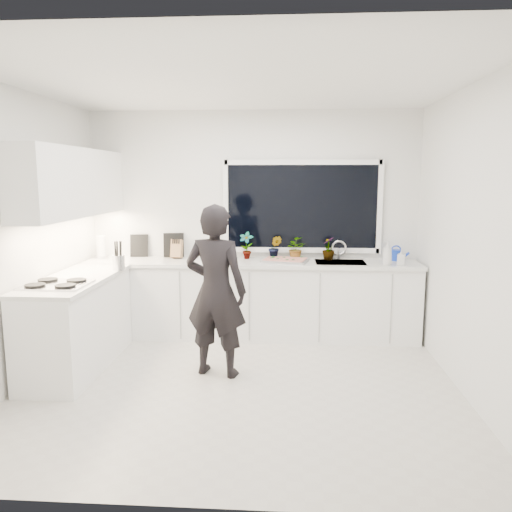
{
  "coord_description": "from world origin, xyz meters",
  "views": [
    {
      "loc": [
        0.44,
        -4.36,
        1.91
      ],
      "look_at": [
        0.13,
        0.4,
        1.15
      ],
      "focal_mm": 35.0,
      "sensor_mm": 36.0,
      "label": 1
    }
  ],
  "objects": [
    {
      "name": "floor",
      "position": [
        0.0,
        0.0,
        -0.01
      ],
      "size": [
        4.0,
        3.5,
        0.02
      ],
      "primitive_type": "cube",
      "color": "beige",
      "rests_on": "ground"
    },
    {
      "name": "wall_back",
      "position": [
        0.0,
        1.76,
        1.35
      ],
      "size": [
        4.0,
        0.02,
        2.7
      ],
      "primitive_type": "cube",
      "color": "white",
      "rests_on": "ground"
    },
    {
      "name": "wall_left",
      "position": [
        -2.01,
        0.0,
        1.35
      ],
      "size": [
        0.02,
        3.5,
        2.7
      ],
      "primitive_type": "cube",
      "color": "white",
      "rests_on": "ground"
    },
    {
      "name": "wall_right",
      "position": [
        2.01,
        0.0,
        1.35
      ],
      "size": [
        0.02,
        3.5,
        2.7
      ],
      "primitive_type": "cube",
      "color": "white",
      "rests_on": "ground"
    },
    {
      "name": "ceiling",
      "position": [
        0.0,
        0.0,
        2.71
      ],
      "size": [
        4.0,
        3.5,
        0.02
      ],
      "primitive_type": "cube",
      "color": "white",
      "rests_on": "wall_back"
    },
    {
      "name": "window",
      "position": [
        0.6,
        1.73,
        1.55
      ],
      "size": [
        1.8,
        0.02,
        1.0
      ],
      "primitive_type": "cube",
      "color": "black",
      "rests_on": "wall_back"
    },
    {
      "name": "base_cabinets_back",
      "position": [
        0.0,
        1.45,
        0.44
      ],
      "size": [
        3.92,
        0.58,
        0.88
      ],
      "primitive_type": "cube",
      "color": "white",
      "rests_on": "floor"
    },
    {
      "name": "base_cabinets_left",
      "position": [
        -1.67,
        0.35,
        0.44
      ],
      "size": [
        0.58,
        1.6,
        0.88
      ],
      "primitive_type": "cube",
      "color": "white",
      "rests_on": "floor"
    },
    {
      "name": "countertop_back",
      "position": [
        0.0,
        1.44,
        0.9
      ],
      "size": [
        3.94,
        0.62,
        0.04
      ],
      "primitive_type": "cube",
      "color": "silver",
      "rests_on": "base_cabinets_back"
    },
    {
      "name": "countertop_left",
      "position": [
        -1.67,
        0.35,
        0.9
      ],
      "size": [
        0.62,
        1.6,
        0.04
      ],
      "primitive_type": "cube",
      "color": "silver",
      "rests_on": "base_cabinets_left"
    },
    {
      "name": "upper_cabinets",
      "position": [
        -1.79,
        0.7,
        1.85
      ],
      "size": [
        0.34,
        2.1,
        0.7
      ],
      "primitive_type": "cube",
      "color": "white",
      "rests_on": "wall_left"
    },
    {
      "name": "sink",
      "position": [
        1.05,
        1.45,
        0.87
      ],
      "size": [
        0.58,
        0.42,
        0.14
      ],
      "primitive_type": "cube",
      "color": "silver",
      "rests_on": "countertop_back"
    },
    {
      "name": "faucet",
      "position": [
        1.05,
        1.65,
        1.03
      ],
      "size": [
        0.03,
        0.03,
        0.22
      ],
      "primitive_type": "cylinder",
      "color": "silver",
      "rests_on": "countertop_back"
    },
    {
      "name": "stovetop",
      "position": [
        -1.69,
        -0.0,
        0.94
      ],
      "size": [
        0.56,
        0.48,
        0.03
      ],
      "primitive_type": "cube",
      "color": "black",
      "rests_on": "countertop_left"
    },
    {
      "name": "person",
      "position": [
        -0.25,
        0.25,
        0.83
      ],
      "size": [
        0.68,
        0.52,
        1.66
      ],
      "primitive_type": "imported",
      "rotation": [
        0.0,
        0.0,
        2.92
      ],
      "color": "black",
      "rests_on": "floor"
    },
    {
      "name": "pizza_tray",
      "position": [
        0.41,
        1.42,
        0.94
      ],
      "size": [
        0.59,
        0.49,
        0.03
      ],
      "primitive_type": "cube",
      "rotation": [
        0.0,
        0.0,
        -0.24
      ],
      "color": "silver",
      "rests_on": "countertop_back"
    },
    {
      "name": "pizza",
      "position": [
        0.41,
        1.42,
        0.95
      ],
      "size": [
        0.53,
        0.43,
        0.01
      ],
      "primitive_type": "cube",
      "rotation": [
        0.0,
        0.0,
        -0.24
      ],
      "color": "#C9441A",
      "rests_on": "pizza_tray"
    },
    {
      "name": "watering_can",
      "position": [
        1.72,
        1.61,
        0.98
      ],
      "size": [
        0.16,
        0.16,
        0.13
      ],
      "primitive_type": "cylinder",
      "rotation": [
        0.0,
        0.0,
        -0.13
      ],
      "color": "#1438C4",
      "rests_on": "countertop_back"
    },
    {
      "name": "paper_towel_roll",
      "position": [
        -1.85,
        1.55,
        1.05
      ],
      "size": [
        0.13,
        0.13,
        0.26
      ],
      "primitive_type": "cylinder",
      "rotation": [
        0.0,
        0.0,
        -0.24
      ],
      "color": "white",
      "rests_on": "countertop_back"
    },
    {
      "name": "knife_block",
      "position": [
        -0.92,
        1.59,
        1.03
      ],
      "size": [
        0.14,
        0.11,
        0.22
      ],
      "primitive_type": "cube",
      "rotation": [
        0.0,
        0.0,
        -0.07
      ],
      "color": "#A16F4B",
      "rests_on": "countertop_back"
    },
    {
      "name": "utensil_crock",
      "position": [
        -1.38,
        0.8,
        1.0
      ],
      "size": [
        0.16,
        0.16,
        0.16
      ],
      "primitive_type": "cylinder",
      "rotation": [
        0.0,
        0.0,
        -0.28
      ],
      "color": "silver",
      "rests_on": "countertop_left"
    },
    {
      "name": "picture_frame_large",
      "position": [
        -1.42,
        1.69,
        1.06
      ],
      "size": [
        0.22,
        0.05,
        0.28
      ],
      "primitive_type": "cube",
      "rotation": [
        0.0,
        0.0,
        0.13
      ],
      "color": "black",
      "rests_on": "countertop_back"
    },
    {
      "name": "picture_frame_small",
      "position": [
        -0.98,
        1.69,
        1.07
      ],
      "size": [
        0.25,
        0.06,
        0.3
      ],
      "primitive_type": "cube",
      "rotation": [
        0.0,
        0.0,
        0.16
      ],
      "color": "black",
      "rests_on": "countertop_back"
    },
    {
      "name": "herb_plants",
      "position": [
        0.43,
        1.61,
        1.06
      ],
      "size": [
        1.19,
        0.31,
        0.33
      ],
      "color": "#26662D",
      "rests_on": "countertop_back"
    },
    {
      "name": "soap_bottles",
      "position": [
        1.61,
        1.3,
        1.04
      ],
      "size": [
        0.28,
        0.14,
        0.27
      ],
      "color": "#D8BF66",
      "rests_on": "countertop_back"
    }
  ]
}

